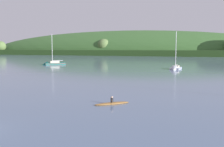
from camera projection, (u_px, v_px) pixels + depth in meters
The scene contains 4 objects.
far_shoreline_hill at pixel (123, 54), 256.55m from camera, with size 427.62×117.56×49.08m.
sailboat_near_mooring at pixel (175, 69), 74.79m from camera, with size 3.48×7.62×12.61m.
sailboat_midwater_white at pixel (52, 64), 96.20m from camera, with size 8.09×7.97×12.90m.
canoe_with_paddler at pixel (112, 103), 28.11m from camera, with size 3.76×3.27×1.02m.
Camera 1 is at (15.94, -13.47, 6.30)m, focal length 39.79 mm.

